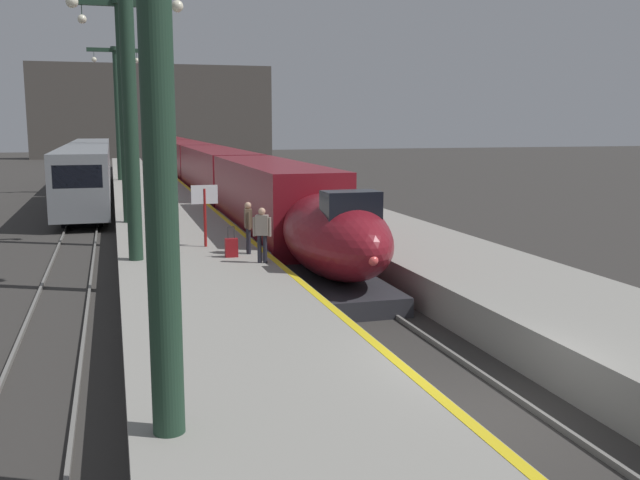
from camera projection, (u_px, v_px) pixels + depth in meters
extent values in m
plane|color=#33302D|center=(493.00, 414.00, 13.12)|extent=(260.00, 260.00, 0.00)
cube|color=gray|center=(166.00, 220.00, 35.39)|extent=(4.80, 110.00, 1.05)
cube|color=gray|center=(324.00, 214.00, 37.61)|extent=(4.80, 110.00, 1.05)
cube|color=yellow|center=(212.00, 208.00, 35.93)|extent=(0.20, 107.80, 0.01)
cube|color=slate|center=(225.00, 220.00, 38.98)|extent=(0.08, 110.00, 0.12)
cube|color=slate|center=(252.00, 219.00, 39.39)|extent=(0.08, 110.00, 0.12)
cube|color=slate|center=(67.00, 226.00, 36.76)|extent=(0.08, 110.00, 0.12)
cube|color=slate|center=(98.00, 225.00, 37.17)|extent=(0.08, 110.00, 0.12)
ellipsoid|color=maroon|center=(334.00, 235.00, 22.16)|extent=(2.78, 7.09, 2.56)
cube|color=#28282D|center=(337.00, 287.00, 22.07)|extent=(2.46, 6.03, 0.55)
cube|color=black|center=(351.00, 207.00, 20.47)|extent=(1.59, 1.00, 0.90)
sphere|color=#F24C4C|center=(373.00, 261.00, 18.89)|extent=(0.28, 0.28, 0.28)
cube|color=maroon|center=(271.00, 198.00, 30.77)|extent=(2.90, 14.00, 3.05)
cube|color=black|center=(238.00, 186.00, 30.29)|extent=(0.04, 11.90, 0.80)
cube|color=black|center=(303.00, 185.00, 31.07)|extent=(0.04, 11.90, 0.80)
cube|color=silver|center=(271.00, 228.00, 30.98)|extent=(2.92, 13.30, 0.24)
cube|color=black|center=(297.00, 258.00, 26.81)|extent=(2.03, 2.20, 0.56)
cube|color=black|center=(252.00, 225.00, 35.31)|extent=(2.03, 2.20, 0.56)
cube|color=maroon|center=(217.00, 173.00, 46.51)|extent=(2.90, 18.00, 3.05)
cube|color=black|center=(194.00, 165.00, 46.03)|extent=(0.04, 15.84, 0.80)
cube|color=black|center=(238.00, 164.00, 46.81)|extent=(0.04, 15.84, 0.80)
cube|color=black|center=(232.00, 211.00, 41.00)|extent=(2.03, 2.20, 0.56)
cube|color=black|center=(205.00, 192.00, 52.60)|extent=(2.03, 2.20, 0.56)
cube|color=maroon|center=(187.00, 159.00, 64.15)|extent=(2.90, 18.00, 3.05)
cube|color=black|center=(171.00, 153.00, 63.67)|extent=(0.04, 15.84, 0.80)
cube|color=black|center=(203.00, 153.00, 64.45)|extent=(0.04, 15.84, 0.80)
cube|color=black|center=(196.00, 185.00, 58.63)|extent=(2.03, 2.20, 0.56)
cube|color=black|center=(181.00, 175.00, 70.24)|extent=(2.03, 2.20, 0.56)
cube|color=maroon|center=(171.00, 151.00, 81.78)|extent=(2.90, 18.00, 3.05)
cube|color=black|center=(158.00, 147.00, 81.31)|extent=(0.04, 15.84, 0.80)
cube|color=black|center=(183.00, 146.00, 82.08)|extent=(0.04, 15.84, 0.80)
cube|color=black|center=(176.00, 170.00, 76.27)|extent=(2.03, 2.20, 0.56)
cube|color=black|center=(167.00, 164.00, 87.88)|extent=(2.03, 2.20, 0.56)
cube|color=gray|center=(84.00, 176.00, 42.58)|extent=(2.85, 18.00, 3.30)
cube|color=black|center=(77.00, 177.00, 33.99)|extent=(2.28, 0.08, 1.10)
cube|color=black|center=(59.00, 168.00, 42.12)|extent=(0.04, 15.30, 0.90)
cube|color=black|center=(108.00, 167.00, 42.89)|extent=(0.04, 15.30, 0.90)
cube|color=black|center=(83.00, 220.00, 37.43)|extent=(2.00, 2.00, 0.52)
cube|color=black|center=(89.00, 198.00, 48.35)|extent=(2.00, 2.00, 0.52)
cube|color=gray|center=(92.00, 161.00, 60.22)|extent=(2.85, 18.00, 3.30)
cylinder|color=#1E3828|center=(158.00, 101.00, 9.17)|extent=(0.44, 0.44, 8.96)
cylinder|color=#1E3828|center=(130.00, 120.00, 21.67)|extent=(0.44, 0.44, 8.62)
sphere|color=#EFEACC|center=(72.00, 2.00, 20.72)|extent=(0.36, 0.36, 0.36)
sphere|color=#EFEACC|center=(177.00, 6.00, 21.54)|extent=(0.36, 0.36, 0.36)
cylinder|color=#1E3828|center=(124.00, 112.00, 30.08)|extent=(0.44, 0.44, 9.32)
cylinder|color=#1E3828|center=(120.00, 0.00, 29.35)|extent=(0.68, 0.68, 0.30)
cube|color=#1E3828|center=(120.00, 3.00, 29.37)|extent=(4.00, 0.24, 0.28)
cylinder|color=#1E3828|center=(82.00, 10.00, 29.01)|extent=(0.03, 0.03, 0.60)
sphere|color=#EFEACC|center=(82.00, 19.00, 29.07)|extent=(0.36, 0.36, 0.36)
cylinder|color=#1E3828|center=(157.00, 13.00, 29.84)|extent=(0.03, 0.03, 0.60)
sphere|color=#EFEACC|center=(158.00, 22.00, 29.89)|extent=(0.36, 0.36, 0.36)
cylinder|color=#1E3828|center=(118.00, 114.00, 52.96)|extent=(0.44, 0.44, 9.70)
cylinder|color=#1E3828|center=(115.00, 49.00, 52.20)|extent=(0.68, 0.68, 0.30)
cube|color=#1E3828|center=(115.00, 50.00, 52.22)|extent=(4.00, 0.24, 0.28)
cylinder|color=#1E3828|center=(94.00, 55.00, 51.86)|extent=(0.03, 0.03, 0.60)
sphere|color=#EFEACC|center=(94.00, 60.00, 51.92)|extent=(0.36, 0.36, 0.36)
cylinder|color=#1E3828|center=(137.00, 56.00, 52.68)|extent=(0.03, 0.03, 0.60)
sphere|color=#EFEACC|center=(137.00, 61.00, 52.74)|extent=(0.36, 0.36, 0.36)
cylinder|color=#23232D|center=(249.00, 241.00, 23.27)|extent=(0.13, 0.13, 0.85)
cylinder|color=#23232D|center=(248.00, 240.00, 23.43)|extent=(0.13, 0.13, 0.85)
cube|color=brown|center=(248.00, 218.00, 23.23)|extent=(0.24, 0.39, 0.62)
cylinder|color=brown|center=(249.00, 221.00, 23.01)|extent=(0.09, 0.09, 0.58)
cylinder|color=brown|center=(247.00, 219.00, 23.47)|extent=(0.09, 0.09, 0.58)
sphere|color=tan|center=(248.00, 205.00, 23.16)|extent=(0.22, 0.22, 0.22)
cylinder|color=#23232D|center=(265.00, 249.00, 21.79)|extent=(0.13, 0.13, 0.85)
cylinder|color=#23232D|center=(260.00, 249.00, 21.81)|extent=(0.13, 0.13, 0.85)
cube|color=gray|center=(262.00, 225.00, 21.68)|extent=(0.44, 0.35, 0.62)
cylinder|color=gray|center=(270.00, 227.00, 21.66)|extent=(0.09, 0.09, 0.58)
cylinder|color=gray|center=(254.00, 227.00, 21.71)|extent=(0.09, 0.09, 0.58)
sphere|color=tan|center=(262.00, 211.00, 21.61)|extent=(0.22, 0.22, 0.22)
cube|color=maroon|center=(231.00, 248.00, 22.77)|extent=(0.40, 0.22, 0.60)
cylinder|color=#262628|center=(228.00, 233.00, 22.66)|extent=(0.02, 0.02, 0.36)
cylinder|color=#262628|center=(234.00, 233.00, 22.72)|extent=(0.02, 0.02, 0.36)
cube|color=#262628|center=(231.00, 227.00, 22.66)|extent=(0.22, 0.03, 0.02)
cylinder|color=maroon|center=(205.00, 218.00, 24.60)|extent=(0.10, 0.10, 2.00)
cube|color=white|center=(204.00, 195.00, 24.47)|extent=(0.90, 0.06, 0.64)
cube|color=#4C4742|center=(154.00, 111.00, 108.71)|extent=(36.00, 2.00, 14.00)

